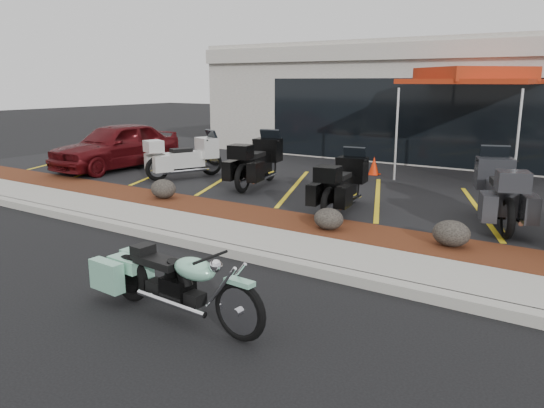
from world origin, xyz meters
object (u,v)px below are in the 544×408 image
Objects in this scene: touring_white at (211,153)px; traffic_cone at (374,166)px; parked_car at (116,146)px; hero_cruiser at (240,302)px; popup_canopy at (473,78)px.

touring_white reaches higher than traffic_cone.
parked_car is 7.56m from traffic_cone.
touring_white is at bearing 13.53° from parked_car.
touring_white is 4.56m from traffic_cone.
popup_canopy is (-0.36, 10.68, 2.35)m from hero_cruiser.
touring_white is (-6.33, 7.07, 0.34)m from hero_cruiser.
popup_canopy is (2.24, 1.00, 2.40)m from traffic_cone.
parked_car is (-9.39, 6.37, 0.39)m from hero_cruiser.
popup_canopy is (9.02, 4.31, 1.96)m from parked_car.
popup_canopy is at bearing -35.90° from touring_white.
traffic_cone is (3.72, 2.61, -0.38)m from touring_white.
popup_canopy reaches higher than traffic_cone.
hero_cruiser is at bearing -33.51° from parked_car.
traffic_cone is (-2.60, 9.68, -0.05)m from hero_cruiser.
parked_car is (-3.06, -0.70, 0.06)m from touring_white.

